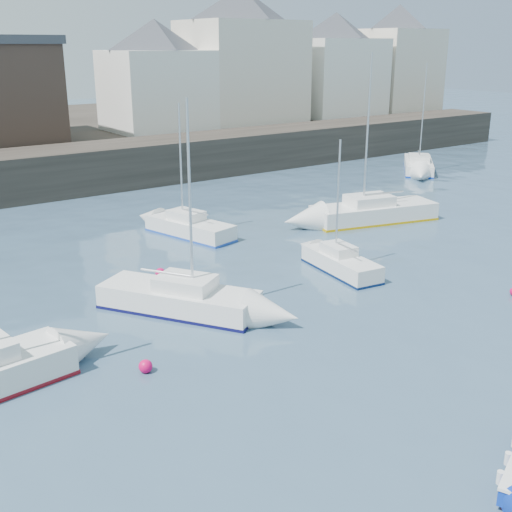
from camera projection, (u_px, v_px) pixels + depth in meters
water at (510, 419)px, 17.64m from camera, size 220.00×220.00×0.00m
quay_wall at (61, 171)px, 44.12m from camera, size 90.00×5.00×3.00m
bldg_east_a at (242, 55)px, 58.30m from camera, size 13.36×13.36×11.80m
bldg_east_b at (335, 64)px, 64.32m from camera, size 11.88×11.88×9.95m
bldg_east_c at (397, 58)px, 69.15m from camera, size 11.14×11.14×10.95m
bldg_east_d at (156, 75)px, 53.38m from camera, size 11.14×11.14×8.95m
sailboat_b at (180, 298)px, 24.61m from camera, size 5.05×6.36×8.06m
sailboat_c at (341, 262)px, 28.86m from camera, size 2.04×4.64×5.91m
sailboat_d at (373, 212)px, 37.09m from camera, size 7.71×4.10×9.39m
sailboat_f at (189, 227)px, 34.31m from camera, size 2.98×5.60×6.95m
sailboat_g at (418, 165)px, 51.98m from camera, size 6.32×6.08×8.42m
buoy_near at (146, 372)px, 20.16m from camera, size 0.44×0.44×0.44m
buoy_far at (161, 277)px, 28.34m from camera, size 0.45×0.45×0.45m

